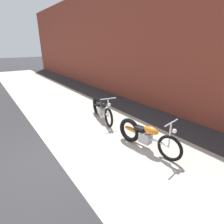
% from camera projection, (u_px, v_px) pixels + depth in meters
% --- Properties ---
extents(ground_plane, '(80.00, 80.00, 0.00)m').
position_uv_depth(ground_plane, '(57.00, 160.00, 4.55)').
color(ground_plane, '#2D2D30').
extents(sidewalk_slab, '(36.00, 3.50, 0.01)m').
position_uv_depth(sidewalk_slab, '(113.00, 140.00, 5.51)').
color(sidewalk_slab, '#B2ADA3').
rests_on(sidewalk_slab, ground).
extents(brick_building_wall, '(36.00, 0.50, 5.71)m').
position_uv_depth(brick_building_wall, '(192.00, 40.00, 6.38)').
color(brick_building_wall, brown).
rests_on(brick_building_wall, ground).
extents(motorcycle_black, '(1.98, 0.73, 1.03)m').
position_uv_depth(motorcycle_black, '(101.00, 109.00, 6.94)').
color(motorcycle_black, black).
rests_on(motorcycle_black, ground).
extents(motorcycle_orange, '(2.00, 0.59, 1.03)m').
position_uv_depth(motorcycle_orange, '(143.00, 135.00, 4.95)').
color(motorcycle_orange, black).
rests_on(motorcycle_orange, ground).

